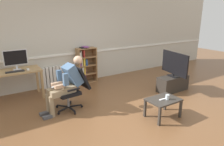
# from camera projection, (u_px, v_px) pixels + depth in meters

# --- Properties ---
(ground_plane) EXTENTS (18.00, 18.00, 0.00)m
(ground_plane) POSITION_uv_depth(u_px,v_px,m) (127.00, 114.00, 4.35)
(ground_plane) COLOR brown
(back_wall) EXTENTS (12.00, 0.13, 2.70)m
(back_wall) POSITION_uv_depth(u_px,v_px,m) (76.00, 39.00, 6.11)
(back_wall) COLOR beige
(back_wall) RESTS_ON ground_plane
(computer_desk) EXTENTS (1.14, 0.64, 0.76)m
(computer_desk) POSITION_uv_depth(u_px,v_px,m) (17.00, 75.00, 4.98)
(computer_desk) COLOR tan
(computer_desk) RESTS_ON ground_plane
(imac_monitor) EXTENTS (0.56, 0.14, 0.49)m
(imac_monitor) POSITION_uv_depth(u_px,v_px,m) (16.00, 58.00, 4.94)
(imac_monitor) COLOR silver
(imac_monitor) RESTS_ON computer_desk
(keyboard) EXTENTS (0.42, 0.12, 0.02)m
(keyboard) POSITION_uv_depth(u_px,v_px,m) (15.00, 72.00, 4.81)
(keyboard) COLOR black
(keyboard) RESTS_ON computer_desk
(computer_mouse) EXTENTS (0.06, 0.10, 0.03)m
(computer_mouse) POSITION_uv_depth(u_px,v_px,m) (28.00, 69.00, 4.97)
(computer_mouse) COLOR white
(computer_mouse) RESTS_ON computer_desk
(bookshelf) EXTENTS (0.61, 0.29, 1.14)m
(bookshelf) POSITION_uv_depth(u_px,v_px,m) (85.00, 65.00, 6.26)
(bookshelf) COLOR olive
(bookshelf) RESTS_ON ground_plane
(radiator) EXTENTS (0.77, 0.08, 0.62)m
(radiator) POSITION_uv_depth(u_px,v_px,m) (56.00, 76.00, 5.94)
(radiator) COLOR white
(radiator) RESTS_ON ground_plane
(office_chair) EXTENTS (0.81, 0.62, 0.97)m
(office_chair) POSITION_uv_depth(u_px,v_px,m) (74.00, 86.00, 4.53)
(office_chair) COLOR black
(office_chair) RESTS_ON ground_plane
(person_seated) EXTENTS (1.03, 0.42, 1.21)m
(person_seated) POSITION_uv_depth(u_px,v_px,m) (66.00, 83.00, 4.39)
(person_seated) COLOR #937F60
(person_seated) RESTS_ON ground_plane
(tv_stand) EXTENTS (0.91, 0.37, 0.42)m
(tv_stand) POSITION_uv_depth(u_px,v_px,m) (173.00, 83.00, 5.64)
(tv_stand) COLOR #2D2823
(tv_stand) RESTS_ON ground_plane
(tv_screen) EXTENTS (0.25, 0.99, 0.68)m
(tv_screen) POSITION_uv_depth(u_px,v_px,m) (174.00, 64.00, 5.48)
(tv_screen) COLOR black
(tv_screen) RESTS_ON tv_stand
(coffee_table) EXTENTS (0.66, 0.48, 0.41)m
(coffee_table) POSITION_uv_depth(u_px,v_px,m) (163.00, 102.00, 4.16)
(coffee_table) COLOR #332D28
(coffee_table) RESTS_ON ground_plane
(drinking_glass) EXTENTS (0.08, 0.08, 0.10)m
(drinking_glass) POSITION_uv_depth(u_px,v_px,m) (167.00, 97.00, 4.11)
(drinking_glass) COLOR silver
(drinking_glass) RESTS_ON coffee_table
(spare_remote) EXTENTS (0.15, 0.04, 0.02)m
(spare_remote) POSITION_uv_depth(u_px,v_px,m) (162.00, 99.00, 4.10)
(spare_remote) COLOR white
(spare_remote) RESTS_ON coffee_table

